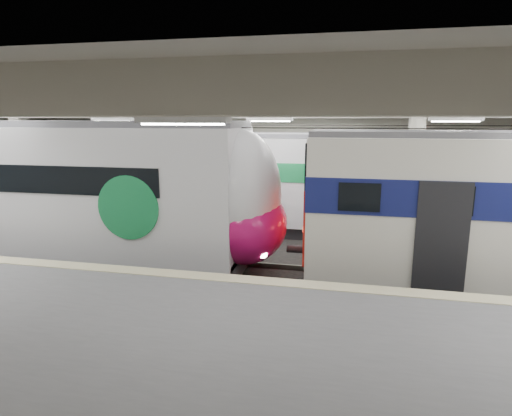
# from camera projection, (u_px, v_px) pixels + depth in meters

# --- Properties ---
(station_hall) EXTENTS (36.00, 24.00, 5.75)m
(station_hall) POSITION_uv_depth(u_px,v_px,m) (244.00, 184.00, 11.56)
(station_hall) COLOR black
(station_hall) RESTS_ON ground
(modern_emu) EXTENTS (15.44, 3.18, 4.90)m
(modern_emu) POSITION_uv_depth(u_px,v_px,m) (84.00, 195.00, 14.67)
(modern_emu) COLOR silver
(modern_emu) RESTS_ON ground
(far_train) EXTENTS (13.61, 2.82, 4.36)m
(far_train) POSITION_uv_depth(u_px,v_px,m) (198.00, 179.00, 19.52)
(far_train) COLOR silver
(far_train) RESTS_ON ground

